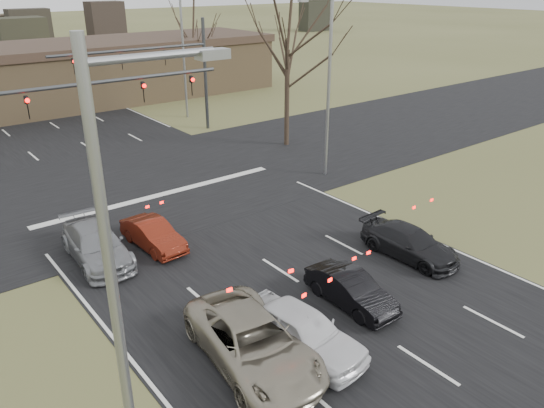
{
  "coord_description": "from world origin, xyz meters",
  "views": [
    {
      "loc": [
        -11.37,
        -11.06,
        10.63
      ],
      "look_at": [
        0.98,
        4.77,
        2.0
      ],
      "focal_mm": 35.0,
      "sensor_mm": 36.0,
      "label": 1
    }
  ],
  "objects": [
    {
      "name": "streetlight_left",
      "position": [
        -8.82,
        -4.0,
        5.59
      ],
      "size": [
        2.34,
        0.25,
        10.0
      ],
      "color": "gray",
      "rests_on": "ground"
    },
    {
      "name": "ground",
      "position": [
        0.0,
        0.0,
        0.0
      ],
      "size": [
        360.0,
        360.0,
        0.0
      ],
      "primitive_type": "plane",
      "color": "brown",
      "rests_on": "ground"
    },
    {
      "name": "tree_right_far",
      "position": [
        15.0,
        35.0,
        6.96
      ],
      "size": [
        5.4,
        5.4,
        9.0
      ],
      "color": "black",
      "rests_on": "ground"
    },
    {
      "name": "tree_right_near",
      "position": [
        11.0,
        16.0,
        8.9
      ],
      "size": [
        6.9,
        6.9,
        11.5
      ],
      "color": "black",
      "rests_on": "ground"
    },
    {
      "name": "car_grey_ahead",
      "position": [
        -5.3,
        8.25,
        0.69
      ],
      "size": [
        2.23,
        4.89,
        1.39
      ],
      "primitive_type": "imported",
      "rotation": [
        0.0,
        0.0,
        -0.06
      ],
      "color": "gray",
      "rests_on": "ground"
    },
    {
      "name": "streetlight_right_far",
      "position": [
        9.32,
        27.0,
        5.59
      ],
      "size": [
        2.34,
        0.25,
        10.0
      ],
      "color": "gray",
      "rests_on": "ground"
    },
    {
      "name": "mast_arm_far",
      "position": [
        6.18,
        23.0,
        5.02
      ],
      "size": [
        11.12,
        0.24,
        8.0
      ],
      "color": "#383A3D",
      "rests_on": "ground"
    },
    {
      "name": "car_red_ahead",
      "position": [
        -3.0,
        7.85,
        0.6
      ],
      "size": [
        1.53,
        3.7,
        1.19
      ],
      "primitive_type": "imported",
      "rotation": [
        0.0,
        0.0,
        0.07
      ],
      "color": "maroon",
      "rests_on": "ground"
    },
    {
      "name": "car_charcoal_sedan",
      "position": [
        4.91,
        0.66,
        0.62
      ],
      "size": [
        1.9,
        4.37,
        1.25
      ],
      "primitive_type": "imported",
      "rotation": [
        0.0,
        0.0,
        0.04
      ],
      "color": "black",
      "rests_on": "ground"
    },
    {
      "name": "road_cross",
      "position": [
        0.0,
        15.0,
        0.01
      ],
      "size": [
        200.0,
        14.0,
        0.02
      ],
      "primitive_type": "cube",
      "color": "black",
      "rests_on": "ground"
    },
    {
      "name": "car_black_hatch",
      "position": [
        0.5,
        -0.31,
        0.6
      ],
      "size": [
        1.37,
        3.68,
        1.2
      ],
      "primitive_type": "imported",
      "rotation": [
        0.0,
        0.0,
        -0.03
      ],
      "color": "black",
      "rests_on": "ground"
    },
    {
      "name": "car_white_sedan",
      "position": [
        -2.5,
        -1.18,
        0.74
      ],
      "size": [
        2.28,
        4.51,
        1.47
      ],
      "primitive_type": "imported",
      "rotation": [
        0.0,
        0.0,
        0.13
      ],
      "color": "white",
      "rests_on": "ground"
    },
    {
      "name": "building",
      "position": [
        2.0,
        38.0,
        2.67
      ],
      "size": [
        42.4,
        10.4,
        5.3
      ],
      "color": "olive",
      "rests_on": "ground"
    },
    {
      "name": "mast_arm_near",
      "position": [
        -5.23,
        13.0,
        5.07
      ],
      "size": [
        12.12,
        0.24,
        8.0
      ],
      "color": "#383A3D",
      "rests_on": "ground"
    },
    {
      "name": "streetlight_right_near",
      "position": [
        8.82,
        10.0,
        5.59
      ],
      "size": [
        2.34,
        0.25,
        10.0
      ],
      "color": "gray",
      "rests_on": "ground"
    },
    {
      "name": "car_silver_suv",
      "position": [
        -4.0,
        -0.7,
        0.75
      ],
      "size": [
        3.16,
        5.69,
        1.51
      ],
      "primitive_type": "imported",
      "rotation": [
        0.0,
        0.0,
        -0.13
      ],
      "color": "gray",
      "rests_on": "ground"
    }
  ]
}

